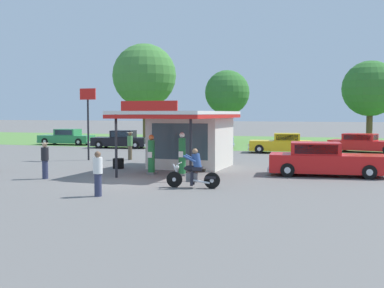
{
  "coord_description": "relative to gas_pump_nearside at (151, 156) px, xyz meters",
  "views": [
    {
      "loc": [
        9.45,
        -18.81,
        2.99
      ],
      "look_at": [
        1.38,
        4.33,
        1.4
      ],
      "focal_mm": 44.89,
      "sensor_mm": 36.0,
      "label": 1
    }
  ],
  "objects": [
    {
      "name": "service_station_kiosk",
      "position": [
        0.8,
        3.16,
        0.9
      ],
      "size": [
        4.55,
        7.76,
        3.52
      ],
      "color": "silver",
      "rests_on": "ground"
    },
    {
      "name": "parked_car_back_row_centre_left",
      "position": [
        -2.74,
        17.47,
        -0.21
      ],
      "size": [
        5.29,
        2.87,
        1.52
      ],
      "color": "#19479E",
      "rests_on": "ground"
    },
    {
      "name": "parked_car_back_row_far_left",
      "position": [
        9.95,
        17.29,
        -0.22
      ],
      "size": [
        5.73,
        3.22,
        1.42
      ],
      "color": "red",
      "rests_on": "ground"
    },
    {
      "name": "roadside_pole_sign",
      "position": [
        -6.63,
        5.1,
        2.23
      ],
      "size": [
        1.1,
        0.12,
        4.53
      ],
      "color": "black",
      "rests_on": "ground"
    },
    {
      "name": "parked_car_second_row_spare",
      "position": [
        -16.5,
        17.38,
        -0.21
      ],
      "size": [
        5.43,
        2.19,
        1.48
      ],
      "color": "#2D844C",
      "rests_on": "ground"
    },
    {
      "name": "gas_pump_offside",
      "position": [
        1.6,
        0.0,
        0.07
      ],
      "size": [
        0.44,
        0.44,
        2.07
      ],
      "color": "slate",
      "rests_on": "ground"
    },
    {
      "name": "gas_pump_nearside",
      "position": [
        0.0,
        0.0,
        0.0
      ],
      "size": [
        0.44,
        0.44,
        1.93
      ],
      "color": "slate",
      "rests_on": "ground"
    },
    {
      "name": "bystander_standing_back_lot",
      "position": [
        0.75,
        -6.36,
        -0.03
      ],
      "size": [
        0.34,
        0.34,
        1.62
      ],
      "color": "#2D3351",
      "rests_on": "ground"
    },
    {
      "name": "bystander_strolling_foreground",
      "position": [
        -4.25,
        6.18,
        0.07
      ],
      "size": [
        0.39,
        0.39,
        1.77
      ],
      "color": "brown",
      "rests_on": "ground"
    },
    {
      "name": "spare_tire_stack",
      "position": [
        -2.68,
        1.64,
        -0.61
      ],
      "size": [
        0.6,
        0.6,
        0.54
      ],
      "color": "black",
      "rests_on": "ground"
    },
    {
      "name": "tree_oak_left",
      "position": [
        10.37,
        28.7,
        4.4
      ],
      "size": [
        5.42,
        5.42,
        8.09
      ],
      "color": "brown",
      "rests_on": "ground"
    },
    {
      "name": "motorcycle_with_rider",
      "position": [
        3.38,
        -3.4,
        -0.23
      ],
      "size": [
        2.17,
        0.7,
        1.58
      ],
      "color": "black",
      "rests_on": "ground"
    },
    {
      "name": "ground_plane",
      "position": [
        0.1,
        -2.54,
        -0.88
      ],
      "size": [
        300.0,
        300.0,
        0.0
      ],
      "primitive_type": "plane",
      "color": "slate"
    },
    {
      "name": "tree_oak_centre",
      "position": [
        -12.41,
        26.02,
        6.02
      ],
      "size": [
        6.84,
        6.84,
        10.42
      ],
      "color": "brown",
      "rests_on": "ground"
    },
    {
      "name": "parked_car_back_row_centre",
      "position": [
        4.1,
        14.75,
        -0.21
      ],
      "size": [
        5.0,
        2.57,
        1.47
      ],
      "color": "gold",
      "rests_on": "ground"
    },
    {
      "name": "featured_classic_sedan",
      "position": [
        8.04,
        2.15,
        -0.15
      ],
      "size": [
        5.67,
        2.45,
        1.59
      ],
      "color": "red",
      "rests_on": "ground"
    },
    {
      "name": "parked_car_back_row_right",
      "position": [
        -9.67,
        15.29,
        -0.21
      ],
      "size": [
        5.11,
        2.51,
        1.5
      ],
      "color": "black",
      "rests_on": "ground"
    },
    {
      "name": "bystander_leaning_by_kiosk",
      "position": [
        -3.87,
        -3.12,
        0.0
      ],
      "size": [
        0.36,
        0.36,
        1.65
      ],
      "color": "#2D3351",
      "rests_on": "ground"
    },
    {
      "name": "grass_verge_strip",
      "position": [
        0.1,
        27.46,
        -0.88
      ],
      "size": [
        120.0,
        24.0,
        0.01
      ],
      "primitive_type": "cube",
      "color": "#56843D",
      "rests_on": "ground"
    },
    {
      "name": "tree_oak_distant_spare",
      "position": [
        -2.98,
        25.25,
        4.12
      ],
      "size": [
        4.45,
        4.45,
        7.26
      ],
      "color": "brown",
      "rests_on": "ground"
    }
  ]
}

